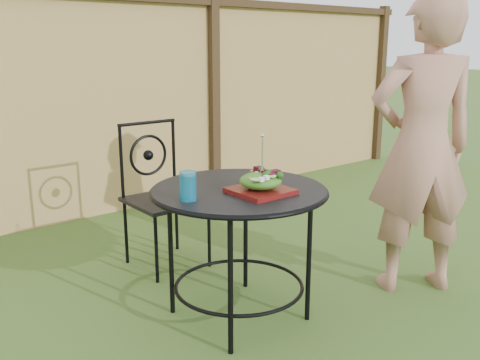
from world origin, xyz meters
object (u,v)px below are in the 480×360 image
at_px(patio_table, 239,214).
at_px(patio_chair, 161,191).
at_px(salad_plate, 260,191).
at_px(diner, 422,147).

xyz_separation_m(patio_table, patio_chair, (0.07, 0.91, -0.08)).
distance_m(patio_table, salad_plate, 0.21).
height_order(patio_table, diner, diner).
bearing_deg(salad_plate, diner, -12.39).
xyz_separation_m(patio_chair, salad_plate, (-0.05, -1.05, 0.23)).
bearing_deg(patio_chair, salad_plate, -92.62).
distance_m(patio_chair, diner, 1.66).
height_order(patio_chair, salad_plate, patio_chair).
height_order(diner, salad_plate, diner).
xyz_separation_m(diner, salad_plate, (-1.03, 0.23, -0.13)).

